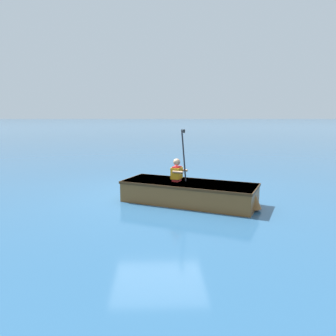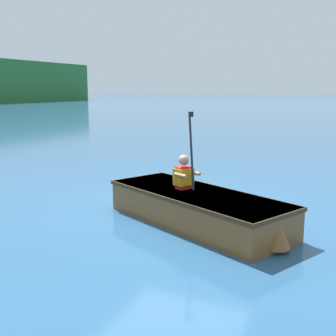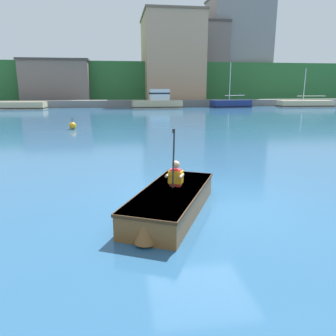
% 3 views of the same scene
% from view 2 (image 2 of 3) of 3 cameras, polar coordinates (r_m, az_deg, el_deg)
% --- Properties ---
extents(ground_plane, '(300.00, 300.00, 0.00)m').
position_cam_2_polar(ground_plane, '(7.80, 1.01, -5.06)').
color(ground_plane, '#28567F').
extents(rowboat_foreground, '(2.44, 3.38, 0.51)m').
position_cam_2_polar(rowboat_foreground, '(6.69, 4.19, -5.24)').
color(rowboat_foreground, brown).
rests_on(rowboat_foreground, ground).
extents(person_paddler, '(0.43, 0.43, 1.26)m').
position_cam_2_polar(person_paddler, '(6.82, 2.19, -0.74)').
color(person_paddler, red).
rests_on(person_paddler, rowboat_foreground).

